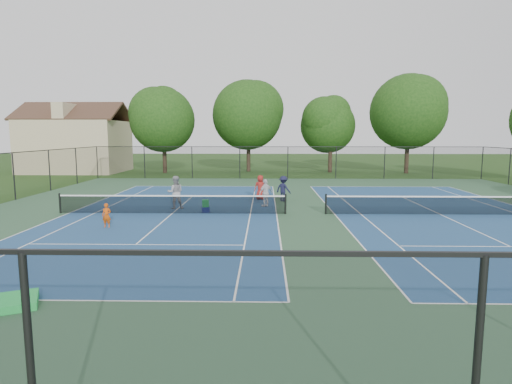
{
  "coord_description": "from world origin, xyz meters",
  "views": [
    {
      "loc": [
        -2.11,
        -22.03,
        4.14
      ],
      "look_at": [
        -2.57,
        -1.0,
        1.3
      ],
      "focal_mm": 30.0,
      "sensor_mm": 36.0,
      "label": 1
    }
  ],
  "objects_px": {
    "tree_back_b": "(248,112)",
    "clapboard_house": "(76,144)",
    "instructor": "(175,192)",
    "bystander_c": "(260,187)",
    "tree_back_d": "(409,109)",
    "ball_crate": "(206,210)",
    "tree_back_a": "(163,116)",
    "child_player": "(107,215)",
    "bystander_a": "(266,193)",
    "ball_hopper": "(206,203)",
    "tree_back_c": "(331,122)",
    "bystander_b": "(283,189)"
  },
  "relations": [
    {
      "from": "tree_back_b",
      "to": "clapboard_house",
      "type": "xyz_separation_m",
      "value": [
        -19.0,
        -1.0,
        -3.5
      ]
    },
    {
      "from": "tree_back_b",
      "to": "instructor",
      "type": "distance_m",
      "value": 25.37
    },
    {
      "from": "clapboard_house",
      "to": "bystander_c",
      "type": "relative_size",
      "value": 6.88
    },
    {
      "from": "tree_back_d",
      "to": "bystander_c",
      "type": "distance_m",
      "value": 25.19
    },
    {
      "from": "instructor",
      "to": "ball_crate",
      "type": "distance_m",
      "value": 2.26
    },
    {
      "from": "tree_back_a",
      "to": "instructor",
      "type": "height_order",
      "value": "tree_back_a"
    },
    {
      "from": "clapboard_house",
      "to": "instructor",
      "type": "distance_m",
      "value": 28.47
    },
    {
      "from": "clapboard_house",
      "to": "ball_crate",
      "type": "distance_m",
      "value": 30.45
    },
    {
      "from": "tree_back_a",
      "to": "tree_back_d",
      "type": "distance_m",
      "value": 26.01
    },
    {
      "from": "tree_back_d",
      "to": "child_player",
      "type": "height_order",
      "value": "tree_back_d"
    },
    {
      "from": "tree_back_a",
      "to": "instructor",
      "type": "bearing_deg",
      "value": -75.38
    },
    {
      "from": "bystander_c",
      "to": "bystander_a",
      "type": "bearing_deg",
      "value": 84.46
    },
    {
      "from": "bystander_a",
      "to": "clapboard_house",
      "type": "bearing_deg",
      "value": -87.55
    },
    {
      "from": "tree_back_a",
      "to": "ball_hopper",
      "type": "bearing_deg",
      "value": -71.92
    },
    {
      "from": "tree_back_c",
      "to": "tree_back_a",
      "type": "bearing_deg",
      "value": -176.82
    },
    {
      "from": "tree_back_b",
      "to": "ball_hopper",
      "type": "xyz_separation_m",
      "value": [
        -1.29,
        -25.6,
        -6.1
      ]
    },
    {
      "from": "child_player",
      "to": "bystander_c",
      "type": "bearing_deg",
      "value": 50.89
    },
    {
      "from": "ball_hopper",
      "to": "bystander_c",
      "type": "bearing_deg",
      "value": 58.16
    },
    {
      "from": "tree_back_b",
      "to": "bystander_b",
      "type": "xyz_separation_m",
      "value": [
        3.02,
        -21.66,
        -5.8
      ]
    },
    {
      "from": "tree_back_a",
      "to": "clapboard_house",
      "type": "bearing_deg",
      "value": 174.29
    },
    {
      "from": "child_player",
      "to": "bystander_b",
      "type": "relative_size",
      "value": 0.69
    },
    {
      "from": "tree_back_c",
      "to": "bystander_b",
      "type": "xyz_separation_m",
      "value": [
        -5.98,
        -20.66,
        -4.69
      ]
    },
    {
      "from": "tree_back_a",
      "to": "bystander_b",
      "type": "xyz_separation_m",
      "value": [
        12.02,
        -19.66,
        -5.25
      ]
    },
    {
      "from": "tree_back_c",
      "to": "ball_hopper",
      "type": "bearing_deg",
      "value": -112.71
    },
    {
      "from": "tree_back_a",
      "to": "instructor",
      "type": "relative_size",
      "value": 4.94
    },
    {
      "from": "bystander_c",
      "to": "ball_hopper",
      "type": "bearing_deg",
      "value": 45.55
    },
    {
      "from": "tree_back_c",
      "to": "clapboard_house",
      "type": "distance_m",
      "value": 28.1
    },
    {
      "from": "tree_back_d",
      "to": "bystander_b",
      "type": "bearing_deg",
      "value": -125.42
    },
    {
      "from": "tree_back_a",
      "to": "tree_back_c",
      "type": "relative_size",
      "value": 1.09
    },
    {
      "from": "tree_back_d",
      "to": "clapboard_house",
      "type": "bearing_deg",
      "value": 178.41
    },
    {
      "from": "tree_back_c",
      "to": "bystander_a",
      "type": "height_order",
      "value": "tree_back_c"
    },
    {
      "from": "tree_back_b",
      "to": "tree_back_c",
      "type": "distance_m",
      "value": 9.12
    },
    {
      "from": "clapboard_house",
      "to": "bystander_b",
      "type": "xyz_separation_m",
      "value": [
        22.02,
        -20.66,
        -2.3
      ]
    },
    {
      "from": "tree_back_b",
      "to": "child_player",
      "type": "height_order",
      "value": "tree_back_b"
    },
    {
      "from": "clapboard_house",
      "to": "tree_back_d",
      "type": "bearing_deg",
      "value": -1.59
    },
    {
      "from": "instructor",
      "to": "bystander_b",
      "type": "xyz_separation_m",
      "value": [
        6.15,
        2.87,
        -0.13
      ]
    },
    {
      "from": "bystander_a",
      "to": "ball_crate",
      "type": "relative_size",
      "value": 4.02
    },
    {
      "from": "tree_back_b",
      "to": "ball_hopper",
      "type": "height_order",
      "value": "tree_back_b"
    },
    {
      "from": "tree_back_d",
      "to": "ball_hopper",
      "type": "xyz_separation_m",
      "value": [
        -18.29,
        -23.6,
        -6.33
      ]
    },
    {
      "from": "tree_back_d",
      "to": "ball_hopper",
      "type": "height_order",
      "value": "tree_back_d"
    },
    {
      "from": "tree_back_b",
      "to": "bystander_c",
      "type": "distance_m",
      "value": 21.82
    },
    {
      "from": "tree_back_b",
      "to": "tree_back_d",
      "type": "xyz_separation_m",
      "value": [
        17.0,
        -2.0,
        0.23
      ]
    },
    {
      "from": "tree_back_c",
      "to": "tree_back_d",
      "type": "height_order",
      "value": "tree_back_d"
    },
    {
      "from": "tree_back_c",
      "to": "ball_crate",
      "type": "relative_size",
      "value": 21.14
    },
    {
      "from": "instructor",
      "to": "bystander_c",
      "type": "xyz_separation_m",
      "value": [
        4.7,
        3.55,
        -0.14
      ]
    },
    {
      "from": "tree_back_a",
      "to": "ball_crate",
      "type": "bearing_deg",
      "value": -71.92
    },
    {
      "from": "tree_back_b",
      "to": "bystander_b",
      "type": "distance_m",
      "value": 22.62
    },
    {
      "from": "ball_hopper",
      "to": "child_player",
      "type": "bearing_deg",
      "value": -135.87
    },
    {
      "from": "tree_back_a",
      "to": "ball_crate",
      "type": "distance_m",
      "value": 25.51
    },
    {
      "from": "tree_back_c",
      "to": "bystander_c",
      "type": "bearing_deg",
      "value": -110.38
    }
  ]
}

